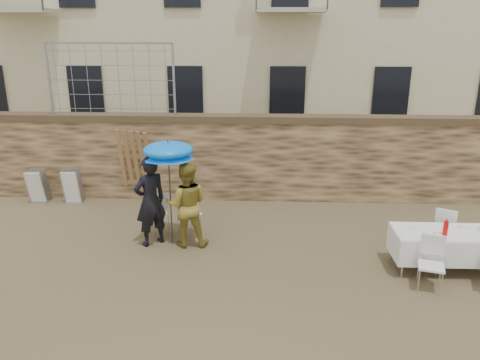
{
  "coord_description": "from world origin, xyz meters",
  "views": [
    {
      "loc": [
        0.84,
        -6.84,
        4.31
      ],
      "look_at": [
        0.4,
        2.2,
        1.4
      ],
      "focal_mm": 35.0,
      "sensor_mm": 36.0,
      "label": 1
    }
  ],
  "objects_px": {
    "banquet_table": "(452,234)",
    "table_chair_back": "(445,229)",
    "chair_stack_right": "(74,184)",
    "table_chair_front_left": "(431,265)",
    "chair_stack_left": "(41,184)",
    "couple_chair_right": "(189,213)",
    "couple_chair_left": "(157,213)",
    "man_suit": "(150,201)",
    "umbrella": "(168,153)",
    "soda_bottle": "(446,228)",
    "woman_dress": "(187,205)"
  },
  "relations": [
    {
      "from": "banquet_table",
      "to": "table_chair_back",
      "type": "distance_m",
      "value": 0.86
    },
    {
      "from": "banquet_table",
      "to": "chair_stack_right",
      "type": "xyz_separation_m",
      "value": [
        -8.43,
        3.31,
        -0.27
      ]
    },
    {
      "from": "table_chair_front_left",
      "to": "chair_stack_left",
      "type": "distance_m",
      "value": 9.63
    },
    {
      "from": "couple_chair_right",
      "to": "chair_stack_right",
      "type": "xyz_separation_m",
      "value": [
        -3.32,
        1.93,
        -0.02
      ]
    },
    {
      "from": "couple_chair_right",
      "to": "couple_chair_left",
      "type": "bearing_deg",
      "value": 29.97
    },
    {
      "from": "chair_stack_right",
      "to": "man_suit",
      "type": "bearing_deg",
      "value": -43.45
    },
    {
      "from": "table_chair_front_left",
      "to": "table_chair_back",
      "type": "bearing_deg",
      "value": 78.0
    },
    {
      "from": "umbrella",
      "to": "soda_bottle",
      "type": "bearing_deg",
      "value": -11.76
    },
    {
      "from": "man_suit",
      "to": "table_chair_back",
      "type": "relative_size",
      "value": 1.99
    },
    {
      "from": "umbrella",
      "to": "banquet_table",
      "type": "relative_size",
      "value": 0.99
    },
    {
      "from": "soda_bottle",
      "to": "table_chair_back",
      "type": "distance_m",
      "value": 1.11
    },
    {
      "from": "umbrella",
      "to": "table_chair_front_left",
      "type": "relative_size",
      "value": 2.16
    },
    {
      "from": "woman_dress",
      "to": "umbrella",
      "type": "relative_size",
      "value": 0.87
    },
    {
      "from": "soda_bottle",
      "to": "chair_stack_right",
      "type": "xyz_separation_m",
      "value": [
        -8.23,
        3.46,
        -0.45
      ]
    },
    {
      "from": "woman_dress",
      "to": "table_chair_back",
      "type": "distance_m",
      "value": 5.28
    },
    {
      "from": "soda_bottle",
      "to": "table_chair_back",
      "type": "height_order",
      "value": "soda_bottle"
    },
    {
      "from": "soda_bottle",
      "to": "woman_dress",
      "type": "bearing_deg",
      "value": 168.54
    },
    {
      "from": "man_suit",
      "to": "table_chair_front_left",
      "type": "xyz_separation_m",
      "value": [
        5.21,
        -1.59,
        -0.48
      ]
    },
    {
      "from": "couple_chair_left",
      "to": "chair_stack_left",
      "type": "height_order",
      "value": "couple_chair_left"
    },
    {
      "from": "soda_bottle",
      "to": "table_chair_front_left",
      "type": "height_order",
      "value": "soda_bottle"
    },
    {
      "from": "woman_dress",
      "to": "soda_bottle",
      "type": "height_order",
      "value": "woman_dress"
    },
    {
      "from": "couple_chair_left",
      "to": "chair_stack_left",
      "type": "relative_size",
      "value": 1.04
    },
    {
      "from": "umbrella",
      "to": "soda_bottle",
      "type": "relative_size",
      "value": 7.96
    },
    {
      "from": "banquet_table",
      "to": "chair_stack_right",
      "type": "bearing_deg",
      "value": 158.53
    },
    {
      "from": "couple_chair_left",
      "to": "chair_stack_left",
      "type": "xyz_separation_m",
      "value": [
        -3.52,
        1.93,
        -0.02
      ]
    },
    {
      "from": "couple_chair_left",
      "to": "table_chair_front_left",
      "type": "xyz_separation_m",
      "value": [
        5.21,
        -2.14,
        0.0
      ]
    },
    {
      "from": "man_suit",
      "to": "chair_stack_right",
      "type": "bearing_deg",
      "value": -85.09
    },
    {
      "from": "couple_chair_right",
      "to": "table_chair_back",
      "type": "xyz_separation_m",
      "value": [
        5.31,
        -0.59,
        0.0
      ]
    },
    {
      "from": "couple_chair_left",
      "to": "couple_chair_right",
      "type": "height_order",
      "value": "same"
    },
    {
      "from": "banquet_table",
      "to": "chair_stack_right",
      "type": "distance_m",
      "value": 9.06
    },
    {
      "from": "man_suit",
      "to": "couple_chair_right",
      "type": "height_order",
      "value": "man_suit"
    },
    {
      "from": "man_suit",
      "to": "chair_stack_left",
      "type": "distance_m",
      "value": 4.33
    },
    {
      "from": "couple_chair_left",
      "to": "man_suit",
      "type": "bearing_deg",
      "value": 52.64
    },
    {
      "from": "banquet_table",
      "to": "woman_dress",
      "type": "bearing_deg",
      "value": 170.63
    },
    {
      "from": "man_suit",
      "to": "soda_bottle",
      "type": "bearing_deg",
      "value": 128.4
    },
    {
      "from": "soda_bottle",
      "to": "banquet_table",
      "type": "bearing_deg",
      "value": 36.87
    },
    {
      "from": "table_chair_back",
      "to": "chair_stack_right",
      "type": "bearing_deg",
      "value": 12.69
    },
    {
      "from": "couple_chair_right",
      "to": "chair_stack_left",
      "type": "bearing_deg",
      "value": 5.38
    },
    {
      "from": "couple_chair_right",
      "to": "banquet_table",
      "type": "relative_size",
      "value": 0.46
    },
    {
      "from": "couple_chair_right",
      "to": "banquet_table",
      "type": "height_order",
      "value": "couple_chair_right"
    },
    {
      "from": "man_suit",
      "to": "woman_dress",
      "type": "xyz_separation_m",
      "value": [
        0.75,
        0.0,
        -0.06
      ]
    },
    {
      "from": "woman_dress",
      "to": "chair_stack_right",
      "type": "bearing_deg",
      "value": -41.35
    },
    {
      "from": "chair_stack_left",
      "to": "chair_stack_right",
      "type": "relative_size",
      "value": 1.0
    },
    {
      "from": "umbrella",
      "to": "couple_chair_left",
      "type": "height_order",
      "value": "umbrella"
    },
    {
      "from": "banquet_table",
      "to": "soda_bottle",
      "type": "xyz_separation_m",
      "value": [
        -0.2,
        -0.15,
        0.17
      ]
    },
    {
      "from": "woman_dress",
      "to": "umbrella",
      "type": "height_order",
      "value": "umbrella"
    },
    {
      "from": "umbrella",
      "to": "couple_chair_right",
      "type": "relative_size",
      "value": 2.16
    },
    {
      "from": "man_suit",
      "to": "couple_chair_right",
      "type": "bearing_deg",
      "value": 176.52
    },
    {
      "from": "umbrella",
      "to": "chair_stack_right",
      "type": "xyz_separation_m",
      "value": [
        -3.02,
        2.38,
        -1.49
      ]
    },
    {
      "from": "couple_chair_right",
      "to": "soda_bottle",
      "type": "distance_m",
      "value": 5.16
    }
  ]
}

